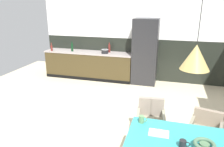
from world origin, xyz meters
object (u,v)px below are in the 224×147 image
object	(u,v)px
mug_short_terracotta	(183,144)
cooking_pot	(105,51)
bottle_oil_tall	(109,48)
bottle_wine_green	(72,47)
pendant_lamp_over_table_near	(196,57)
dining_table	(185,143)
bottle_spice_small	(52,48)
armchair_far_side	(151,115)
mug_dark_espresso	(142,119)
open_book	(159,133)
fruit_bowl	(204,145)
refrigerator_column	(145,52)
armchair_corner_seat	(206,126)

from	to	relation	value
mug_short_terracotta	cooking_pot	size ratio (longest dim) A/B	0.56
bottle_oil_tall	bottle_wine_green	bearing A→B (deg)	-171.86
mug_short_terracotta	pendant_lamp_over_table_near	distance (m)	1.08
dining_table	mug_short_terracotta	world-z (taller)	mug_short_terracotta
dining_table	bottle_wine_green	world-z (taller)	bottle_wine_green
bottle_spice_small	bottle_oil_tall	bearing A→B (deg)	9.32
bottle_spice_small	dining_table	bearing A→B (deg)	-42.07
armchair_far_side	mug_dark_espresso	distance (m)	0.71
open_book	cooking_pot	world-z (taller)	cooking_pot
dining_table	fruit_bowl	xyz separation A→B (m)	(0.22, -0.12, 0.10)
dining_table	pendant_lamp_over_table_near	distance (m)	1.16
mug_short_terracotta	bottle_wine_green	world-z (taller)	bottle_wine_green
bottle_wine_green	refrigerator_column	bearing A→B (deg)	1.41
refrigerator_column	pendant_lamp_over_table_near	xyz separation A→B (m)	(1.05, -4.00, 0.84)
armchair_far_side	mug_short_terracotta	size ratio (longest dim) A/B	6.10
dining_table	bottle_wine_green	xyz separation A→B (m)	(-3.47, 3.90, 0.36)
pendant_lamp_over_table_near	armchair_corner_seat	bearing A→B (deg)	66.65
cooking_pot	bottle_wine_green	world-z (taller)	bottle_wine_green
dining_table	open_book	bearing A→B (deg)	170.96
mug_dark_espresso	mug_short_terracotta	world-z (taller)	mug_dark_espresso
armchair_corner_seat	bottle_wine_green	bearing A→B (deg)	-24.18
armchair_corner_seat	open_book	xyz separation A→B (m)	(-0.73, -0.82, 0.26)
dining_table	armchair_corner_seat	xyz separation A→B (m)	(0.39, 0.87, -0.21)
open_book	armchair_corner_seat	bearing A→B (deg)	48.06
armchair_corner_seat	bottle_spice_small	world-z (taller)	bottle_spice_small
mug_dark_espresso	bottle_spice_small	xyz separation A→B (m)	(-3.56, 3.48, 0.23)
mug_dark_espresso	pendant_lamp_over_table_near	bearing A→B (deg)	-27.77
refrigerator_column	cooking_pot	distance (m)	1.27
cooking_pot	mug_short_terracotta	bearing A→B (deg)	-60.57
armchair_far_side	mug_dark_espresso	bearing A→B (deg)	77.20
armchair_corner_seat	fruit_bowl	distance (m)	1.05
fruit_bowl	mug_dark_espresso	bearing A→B (deg)	154.05
refrigerator_column	bottle_oil_tall	bearing A→B (deg)	174.28
refrigerator_column	cooking_pot	world-z (taller)	refrigerator_column
refrigerator_column	bottle_spice_small	xyz separation A→B (m)	(-3.12, -0.20, 0.00)
cooking_pot	pendant_lamp_over_table_near	distance (m)	4.64
armchair_far_side	bottle_spice_small	size ratio (longest dim) A/B	2.85
open_book	mug_short_terracotta	bearing A→B (deg)	-36.00
fruit_bowl	bottle_wine_green	size ratio (longest dim) A/B	0.83
mug_dark_espresso	bottle_spice_small	size ratio (longest dim) A/B	0.45
bottle_oil_tall	cooking_pot	bearing A→B (deg)	-114.67
dining_table	armchair_corner_seat	bearing A→B (deg)	65.67
bottle_wine_green	bottle_oil_tall	size ratio (longest dim) A/B	1.01
armchair_corner_seat	bottle_oil_tall	world-z (taller)	bottle_oil_tall
bottle_wine_green	mug_dark_espresso	bearing A→B (deg)	-51.65
armchair_corner_seat	bottle_oil_tall	xyz separation A→B (m)	(-2.62, 3.21, 0.56)
mug_dark_espresso	pendant_lamp_over_table_near	size ratio (longest dim) A/B	0.13
cooking_pot	bottle_wine_green	xyz separation A→B (m)	(-1.15, 0.02, 0.07)
open_book	refrigerator_column	bearing A→B (deg)	100.28
cooking_pot	bottle_spice_small	bearing A→B (deg)	-176.24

